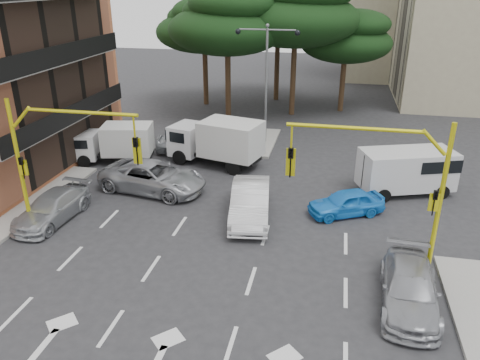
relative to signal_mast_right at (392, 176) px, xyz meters
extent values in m
plane|color=#28282B|center=(-6.80, -1.99, -3.88)|extent=(120.00, 120.00, 0.00)
cube|color=gray|center=(-6.80, 14.01, -3.81)|extent=(1.40, 6.00, 0.15)
cube|color=black|center=(-17.24, 6.01, 2.12)|extent=(0.12, 14.72, 11.20)
cube|color=black|center=(3.14, 30.01, 4.62)|extent=(0.12, 11.04, 16.20)
cube|color=tan|center=(6.20, 42.01, 4.12)|extent=(16.00, 12.00, 16.00)
cube|color=black|center=(-1.86, 42.01, 3.62)|extent=(0.12, 11.04, 14.20)
cylinder|color=#382616|center=(-10.80, 20.01, -1.41)|extent=(0.44, 0.44, 4.95)
ellipsoid|color=black|center=(-10.80, 20.01, 3.05)|extent=(9.15, 9.15, 3.87)
ellipsoid|color=black|center=(-10.20, 19.61, 4.92)|extent=(6.86, 6.86, 2.86)
ellipsoid|color=black|center=(-11.30, 20.31, 4.37)|extent=(6.07, 6.07, 2.64)
cylinder|color=#382616|center=(-5.80, 22.01, -1.18)|extent=(0.44, 0.44, 5.40)
ellipsoid|color=black|center=(-5.80, 22.01, 3.68)|extent=(9.98, 9.98, 4.22)
ellipsoid|color=black|center=(-6.30, 22.31, 5.12)|extent=(6.62, 6.62, 2.88)
cylinder|color=#382616|center=(-13.80, 24.01, -1.63)|extent=(0.44, 0.44, 4.50)
ellipsoid|color=black|center=(-13.80, 24.01, 2.42)|extent=(8.32, 8.32, 3.52)
ellipsoid|color=black|center=(-13.20, 23.61, 4.12)|extent=(6.24, 6.24, 2.60)
ellipsoid|color=black|center=(-14.30, 24.31, 3.62)|extent=(5.52, 5.52, 2.40)
cylinder|color=#382616|center=(-1.80, 24.01, -1.86)|extent=(0.44, 0.44, 4.05)
ellipsoid|color=black|center=(-1.80, 24.01, 1.79)|extent=(7.49, 7.49, 3.17)
ellipsoid|color=black|center=(-1.20, 23.61, 3.32)|extent=(5.62, 5.62, 2.34)
ellipsoid|color=black|center=(-2.30, 24.31, 2.87)|extent=(4.97, 4.97, 2.16)
cylinder|color=#382616|center=(-7.80, 27.01, -1.41)|extent=(0.44, 0.44, 4.95)
ellipsoid|color=black|center=(-7.80, 27.01, 3.05)|extent=(9.15, 9.15, 3.87)
ellipsoid|color=black|center=(-7.20, 26.61, 4.92)|extent=(6.86, 6.86, 2.86)
ellipsoid|color=black|center=(-8.30, 27.31, 4.37)|extent=(6.07, 6.07, 2.64)
cylinder|color=yellow|center=(1.80, 0.01, -0.88)|extent=(0.18, 0.18, 6.00)
cylinder|color=yellow|center=(1.25, 0.01, 1.37)|extent=(0.95, 0.14, 0.95)
cylinder|color=yellow|center=(-1.50, 0.01, 1.72)|extent=(4.80, 0.14, 0.14)
cylinder|color=yellow|center=(-3.70, 0.01, 1.27)|extent=(0.08, 0.08, 0.90)
imported|color=black|center=(-3.70, 0.01, 0.22)|extent=(0.20, 0.24, 1.20)
cube|color=yellow|center=(-3.70, 0.09, 0.22)|extent=(0.36, 0.06, 1.10)
imported|color=black|center=(1.58, -0.14, -0.88)|extent=(0.16, 0.20, 1.00)
cube|color=yellow|center=(1.58, -0.04, -0.88)|extent=(0.35, 0.08, 0.70)
cylinder|color=yellow|center=(-15.40, 0.01, -0.88)|extent=(0.18, 0.18, 6.00)
cylinder|color=yellow|center=(-14.85, 0.01, 1.37)|extent=(0.95, 0.14, 0.95)
cylinder|color=yellow|center=(-12.10, 0.01, 1.72)|extent=(4.80, 0.14, 0.14)
cylinder|color=yellow|center=(-9.90, 0.01, 1.27)|extent=(0.08, 0.08, 0.90)
imported|color=black|center=(-9.90, 0.01, 0.22)|extent=(0.20, 0.24, 1.20)
cube|color=yellow|center=(-9.90, 0.09, 0.22)|extent=(0.36, 0.06, 1.10)
imported|color=black|center=(-15.18, -0.14, -0.88)|extent=(0.16, 0.20, 1.00)
cube|color=yellow|center=(-15.18, -0.04, -0.88)|extent=(0.35, 0.08, 0.70)
cylinder|color=slate|center=(-6.80, 14.01, 0.02)|extent=(0.16, 0.16, 7.50)
cylinder|color=slate|center=(-7.70, 14.01, 3.67)|extent=(1.80, 0.10, 0.10)
sphere|color=black|center=(-8.70, 14.01, 3.52)|extent=(0.36, 0.36, 0.36)
cylinder|color=slate|center=(-5.90, 14.01, 3.67)|extent=(1.80, 0.10, 0.10)
sphere|color=black|center=(-4.90, 14.01, 3.52)|extent=(0.36, 0.36, 0.36)
sphere|color=slate|center=(-6.80, 14.01, 3.92)|extent=(0.24, 0.24, 0.24)
imported|color=silver|center=(-5.78, 3.01, -3.06)|extent=(2.42, 5.18, 1.64)
imported|color=blue|center=(-1.34, 4.28, -3.26)|extent=(3.93, 2.97, 1.25)
imported|color=#A0A3A7|center=(-14.80, 0.86, -3.23)|extent=(2.18, 4.62, 1.30)
imported|color=#9A9CA1|center=(-11.42, 5.01, -3.09)|extent=(6.06, 3.52, 1.59)
imported|color=#9A9EA2|center=(-11.24, 11.01, -3.14)|extent=(4.62, 2.44, 1.50)
imported|color=#94969B|center=(0.80, -2.24, -3.21)|extent=(2.16, 4.75, 1.35)
camera|label=1|loc=(-2.21, -16.47, 6.58)|focal=35.00mm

